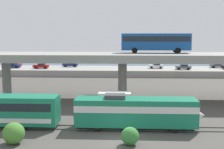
% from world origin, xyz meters
% --- Properties ---
extents(ground_plane, '(260.00, 260.00, 0.00)m').
position_xyz_m(ground_plane, '(0.00, 0.00, 0.00)').
color(ground_plane, '#4C4944').
extents(rail_strip_near, '(110.00, 0.12, 0.12)m').
position_xyz_m(rail_strip_near, '(0.00, 3.23, 0.06)').
color(rail_strip_near, '#59544C').
rests_on(rail_strip_near, ground_plane).
extents(rail_strip_far, '(110.00, 0.12, 0.12)m').
position_xyz_m(rail_strip_far, '(0.00, 4.77, 0.06)').
color(rail_strip_far, '#59544C').
rests_on(rail_strip_far, ground_plane).
extents(train_locomotive, '(15.23, 3.04, 4.18)m').
position_xyz_m(train_locomotive, '(2.48, 4.00, 2.19)').
color(train_locomotive, '#197A56').
rests_on(train_locomotive, ground_plane).
extents(highway_overpass, '(96.00, 10.46, 8.07)m').
position_xyz_m(highway_overpass, '(0.00, 20.00, 7.20)').
color(highway_overpass, gray).
rests_on(highway_overpass, ground_plane).
extents(transit_bus_on_overpass, '(12.00, 2.68, 3.40)m').
position_xyz_m(transit_bus_on_overpass, '(5.77, 21.99, 10.13)').
color(transit_bus_on_overpass, '#14478C').
rests_on(transit_bus_on_overpass, highway_overpass).
extents(service_truck_west, '(6.80, 2.46, 3.04)m').
position_xyz_m(service_truck_west, '(-1.89, 11.02, 1.64)').
color(service_truck_west, '#515459').
rests_on(service_truck_west, ground_plane).
extents(pier_parking_lot, '(79.92, 13.78, 1.79)m').
position_xyz_m(pier_parking_lot, '(0.00, 55.00, 0.90)').
color(pier_parking_lot, gray).
rests_on(pier_parking_lot, ground_plane).
extents(parked_car_0, '(4.39, 1.89, 1.50)m').
position_xyz_m(parked_car_0, '(-23.97, 52.92, 2.56)').
color(parked_car_0, maroon).
rests_on(parked_car_0, pier_parking_lot).
extents(parked_car_1, '(4.19, 1.88, 1.50)m').
position_xyz_m(parked_car_1, '(16.64, 51.98, 2.56)').
color(parked_car_1, '#515459').
rests_on(parked_car_1, pier_parking_lot).
extents(parked_car_2, '(4.14, 1.88, 1.50)m').
position_xyz_m(parked_car_2, '(9.33, 54.87, 2.56)').
color(parked_car_2, silver).
rests_on(parked_car_2, pier_parking_lot).
extents(parked_car_3, '(4.58, 1.97, 1.50)m').
position_xyz_m(parked_car_3, '(27.89, 57.68, 2.57)').
color(parked_car_3, '#515459').
rests_on(parked_car_3, pier_parking_lot).
extents(parked_car_5, '(4.52, 1.93, 1.50)m').
position_xyz_m(parked_car_5, '(-16.41, 58.10, 2.57)').
color(parked_car_5, navy).
rests_on(parked_car_5, pier_parking_lot).
extents(parked_car_6, '(4.20, 1.82, 1.50)m').
position_xyz_m(parked_car_6, '(-32.72, 53.87, 2.56)').
color(parked_car_6, navy).
rests_on(parked_car_6, pier_parking_lot).
extents(parked_car_7, '(4.68, 1.92, 1.50)m').
position_xyz_m(parked_car_7, '(-33.50, 56.52, 2.57)').
color(parked_car_7, maroon).
rests_on(parked_car_7, pier_parking_lot).
extents(harbor_water, '(140.00, 36.00, 0.01)m').
position_xyz_m(harbor_water, '(0.00, 78.00, 0.00)').
color(harbor_water, '#2D5170').
rests_on(harbor_water, ground_plane).
extents(shrub_left, '(2.23, 2.23, 2.23)m').
position_xyz_m(shrub_left, '(-10.82, -1.53, 1.11)').
color(shrub_left, '#468330').
rests_on(shrub_left, ground_plane).
extents(shrub_right, '(1.83, 1.83, 1.83)m').
position_xyz_m(shrub_right, '(1.06, -1.23, 0.91)').
color(shrub_right, '#357F36').
rests_on(shrub_right, ground_plane).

